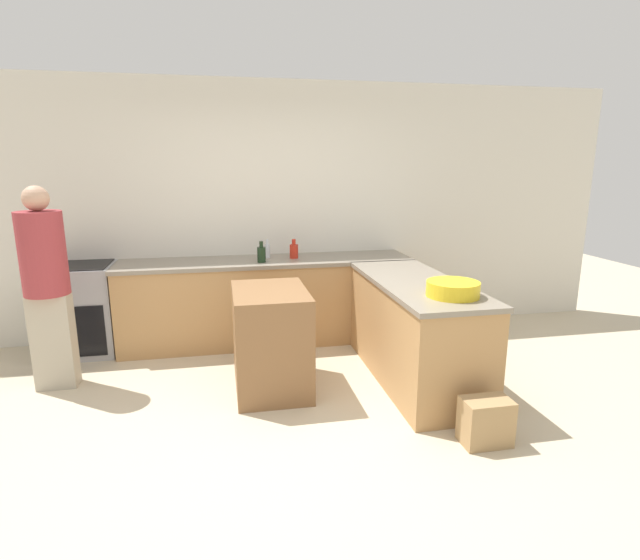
{
  "coord_description": "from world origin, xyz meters",
  "views": [
    {
      "loc": [
        -0.45,
        -3.3,
        1.85
      ],
      "look_at": [
        0.32,
        0.57,
        0.93
      ],
      "focal_mm": 28.0,
      "sensor_mm": 36.0,
      "label": 1
    }
  ],
  "objects_px": {
    "paper_bag": "(486,422)",
    "wine_bottle_dark": "(261,254)",
    "island_table": "(271,340)",
    "range_oven": "(79,310)",
    "mixing_bowl": "(453,289)",
    "vinegar_bottle_clear": "(267,250)",
    "hot_sauce_bottle": "(294,251)",
    "person_by_range": "(46,282)"
  },
  "relations": [
    {
      "from": "paper_bag",
      "to": "wine_bottle_dark",
      "type": "bearing_deg",
      "value": 120.95
    },
    {
      "from": "paper_bag",
      "to": "island_table",
      "type": "bearing_deg",
      "value": 139.08
    },
    {
      "from": "range_oven",
      "to": "mixing_bowl",
      "type": "height_order",
      "value": "mixing_bowl"
    },
    {
      "from": "range_oven",
      "to": "mixing_bowl",
      "type": "relative_size",
      "value": 2.27
    },
    {
      "from": "vinegar_bottle_clear",
      "to": "wine_bottle_dark",
      "type": "xyz_separation_m",
      "value": [
        -0.08,
        -0.24,
        0.01
      ]
    },
    {
      "from": "range_oven",
      "to": "wine_bottle_dark",
      "type": "height_order",
      "value": "wine_bottle_dark"
    },
    {
      "from": "mixing_bowl",
      "to": "hot_sauce_bottle",
      "type": "distance_m",
      "value": 1.99
    },
    {
      "from": "hot_sauce_bottle",
      "to": "paper_bag",
      "type": "distance_m",
      "value": 2.64
    },
    {
      "from": "island_table",
      "to": "mixing_bowl",
      "type": "bearing_deg",
      "value": -23.81
    },
    {
      "from": "wine_bottle_dark",
      "to": "mixing_bowl",
      "type": "bearing_deg",
      "value": -51.18
    },
    {
      "from": "range_oven",
      "to": "hot_sauce_bottle",
      "type": "distance_m",
      "value": 2.21
    },
    {
      "from": "range_oven",
      "to": "paper_bag",
      "type": "relative_size",
      "value": 2.74
    },
    {
      "from": "vinegar_bottle_clear",
      "to": "island_table",
      "type": "bearing_deg",
      "value": -94.76
    },
    {
      "from": "hot_sauce_bottle",
      "to": "person_by_range",
      "type": "relative_size",
      "value": 0.12
    },
    {
      "from": "island_table",
      "to": "paper_bag",
      "type": "relative_size",
      "value": 2.61
    },
    {
      "from": "range_oven",
      "to": "vinegar_bottle_clear",
      "type": "height_order",
      "value": "vinegar_bottle_clear"
    },
    {
      "from": "vinegar_bottle_clear",
      "to": "paper_bag",
      "type": "height_order",
      "value": "vinegar_bottle_clear"
    },
    {
      "from": "mixing_bowl",
      "to": "wine_bottle_dark",
      "type": "relative_size",
      "value": 1.86
    },
    {
      "from": "vinegar_bottle_clear",
      "to": "wine_bottle_dark",
      "type": "distance_m",
      "value": 0.25
    },
    {
      "from": "hot_sauce_bottle",
      "to": "paper_bag",
      "type": "height_order",
      "value": "hot_sauce_bottle"
    },
    {
      "from": "island_table",
      "to": "person_by_range",
      "type": "distance_m",
      "value": 1.88
    },
    {
      "from": "vinegar_bottle_clear",
      "to": "hot_sauce_bottle",
      "type": "relative_size",
      "value": 0.97
    },
    {
      "from": "hot_sauce_bottle",
      "to": "person_by_range",
      "type": "height_order",
      "value": "person_by_range"
    },
    {
      "from": "island_table",
      "to": "vinegar_bottle_clear",
      "type": "bearing_deg",
      "value": 85.24
    },
    {
      "from": "vinegar_bottle_clear",
      "to": "person_by_range",
      "type": "distance_m",
      "value": 2.08
    },
    {
      "from": "hot_sauce_bottle",
      "to": "range_oven",
      "type": "bearing_deg",
      "value": 179.86
    },
    {
      "from": "mixing_bowl",
      "to": "person_by_range",
      "type": "distance_m",
      "value": 3.24
    },
    {
      "from": "mixing_bowl",
      "to": "paper_bag",
      "type": "xyz_separation_m",
      "value": [
        0.01,
        -0.57,
        -0.78
      ]
    },
    {
      "from": "paper_bag",
      "to": "vinegar_bottle_clear",
      "type": "bearing_deg",
      "value": 116.82
    },
    {
      "from": "island_table",
      "to": "vinegar_bottle_clear",
      "type": "height_order",
      "value": "vinegar_bottle_clear"
    },
    {
      "from": "person_by_range",
      "to": "hot_sauce_bottle",
      "type": "bearing_deg",
      "value": 20.14
    },
    {
      "from": "island_table",
      "to": "person_by_range",
      "type": "height_order",
      "value": "person_by_range"
    },
    {
      "from": "vinegar_bottle_clear",
      "to": "person_by_range",
      "type": "height_order",
      "value": "person_by_range"
    },
    {
      "from": "range_oven",
      "to": "mixing_bowl",
      "type": "distance_m",
      "value": 3.59
    },
    {
      "from": "mixing_bowl",
      "to": "paper_bag",
      "type": "bearing_deg",
      "value": -88.69
    },
    {
      "from": "paper_bag",
      "to": "mixing_bowl",
      "type": "bearing_deg",
      "value": 91.31
    },
    {
      "from": "person_by_range",
      "to": "paper_bag",
      "type": "xyz_separation_m",
      "value": [
        3.1,
        -1.54,
        -0.75
      ]
    },
    {
      "from": "vinegar_bottle_clear",
      "to": "hot_sauce_bottle",
      "type": "height_order",
      "value": "hot_sauce_bottle"
    },
    {
      "from": "island_table",
      "to": "vinegar_bottle_clear",
      "type": "distance_m",
      "value": 1.38
    },
    {
      "from": "hot_sauce_bottle",
      "to": "person_by_range",
      "type": "distance_m",
      "value": 2.29
    },
    {
      "from": "paper_bag",
      "to": "person_by_range",
      "type": "bearing_deg",
      "value": 153.67
    },
    {
      "from": "island_table",
      "to": "person_by_range",
      "type": "bearing_deg",
      "value": 167.69
    }
  ]
}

